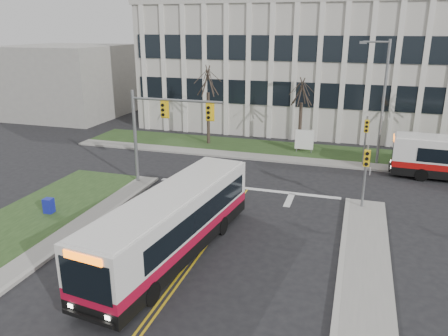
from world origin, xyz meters
TOP-DOWN VIEW (x-y plane):
  - ground at (0.00, 0.00)m, footprint 120.00×120.00m
  - sidewalk_west at (-7.00, -5.00)m, footprint 1.20×26.00m
  - sidewalk_cross at (5.00, 15.20)m, footprint 44.00×1.60m
  - building_lawn at (5.00, 18.00)m, footprint 44.00×5.00m
  - office_building at (5.00, 30.00)m, footprint 40.00×16.00m
  - building_annex at (-26.00, 26.00)m, footprint 12.00×12.00m
  - mast_arm_signal at (-5.62, 7.16)m, footprint 6.11×0.38m
  - signal_pole_near at (7.20, 6.90)m, footprint 0.34×0.39m
  - signal_pole_far at (7.20, 15.40)m, footprint 0.34×0.39m
  - streetlight at (8.03, 16.20)m, footprint 2.15×0.25m
  - directory_sign at (2.50, 17.50)m, footprint 1.50×0.12m
  - tree_left at (-6.00, 18.00)m, footprint 1.80×1.80m
  - tree_mid at (2.00, 18.20)m, footprint 1.80×1.80m
  - bus_main at (-1.01, -1.22)m, footprint 3.84×11.59m
  - newspaper_box_blue at (-9.50, 0.94)m, footprint 0.52×0.48m

SIDE VIEW (x-z plane):
  - ground at x=0.00m, z-range 0.00..0.00m
  - building_lawn at x=5.00m, z-range 0.00..0.12m
  - sidewalk_west at x=-7.00m, z-range 0.00..0.14m
  - sidewalk_cross at x=5.00m, z-range 0.00..0.14m
  - newspaper_box_blue at x=-9.50m, z-range 0.00..0.95m
  - directory_sign at x=2.50m, z-range 0.17..2.17m
  - bus_main at x=-1.01m, z-range 0.00..3.03m
  - signal_pole_near at x=7.20m, z-range 0.60..4.40m
  - signal_pole_far at x=7.20m, z-range 0.60..4.40m
  - building_annex at x=-26.00m, z-range 0.00..8.00m
  - mast_arm_signal at x=-5.62m, z-range 1.16..7.36m
  - tree_mid at x=2.00m, z-range 1.47..8.29m
  - streetlight at x=8.03m, z-range 0.59..9.79m
  - tree_left at x=-6.00m, z-range 1.66..9.36m
  - office_building at x=5.00m, z-range 0.00..12.00m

